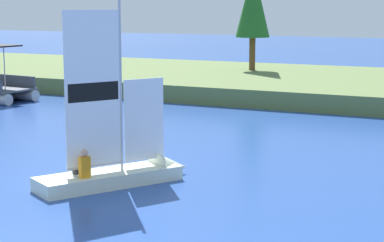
# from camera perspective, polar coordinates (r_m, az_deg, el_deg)

# --- Properties ---
(shore_bank) EXTENTS (80.00, 15.60, 0.93)m
(shore_bank) POSITION_cam_1_polar(r_m,az_deg,el_deg) (41.66, 12.12, 2.79)
(shore_bank) COLOR #5B703D
(shore_bank) RESTS_ON ground
(shoreline_tree_midleft) EXTENTS (2.17, 2.17, 6.54)m
(shoreline_tree_midleft) POSITION_cam_1_polar(r_m,az_deg,el_deg) (45.44, 4.93, 9.48)
(shoreline_tree_midleft) COLOR brown
(shoreline_tree_midleft) RESTS_ON shore_bank
(sailboat) EXTENTS (3.35, 4.74, 5.63)m
(sailboat) POSITION_cam_1_polar(r_m,az_deg,el_deg) (20.66, -4.99, -3.72)
(sailboat) COLOR silver
(sailboat) RESTS_ON ground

